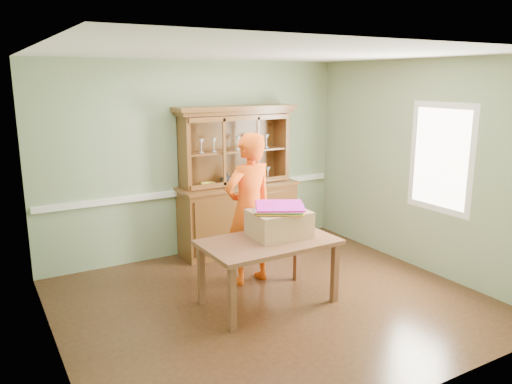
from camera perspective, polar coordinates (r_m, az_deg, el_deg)
floor at (r=5.74m, az=1.86°, el=-12.44°), size 4.50×4.50×0.00m
ceiling at (r=5.20m, az=2.09°, el=15.58°), size 4.50×4.50×0.00m
wall_back at (r=7.05m, az=-6.70°, el=3.78°), size 4.50×0.00×4.50m
wall_left at (r=4.56m, az=-22.78°, el=-2.17°), size 0.00×4.00×4.00m
wall_right at (r=6.75m, az=18.39°, el=2.81°), size 0.00×4.00×4.00m
wall_front at (r=3.82m, az=18.16°, el=-4.60°), size 4.50×0.00×4.50m
chair_rail at (r=7.11m, az=-6.52°, el=0.17°), size 4.41×0.05×0.08m
framed_map at (r=4.81m, az=-23.22°, el=0.99°), size 0.03×0.60×0.46m
window_panel at (r=6.52m, az=20.32°, el=3.66°), size 0.03×0.96×1.36m
china_hutch at (r=7.18m, az=-2.15°, el=-1.01°), size 1.77×0.58×2.08m
dining_table at (r=5.50m, az=1.43°, el=-6.38°), size 1.47×0.90×0.73m
cardboard_box at (r=5.57m, az=2.65°, el=-3.62°), size 0.65×0.53×0.29m
kite_stack at (r=5.56m, az=2.73°, el=-1.74°), size 0.72×0.72×0.06m
person at (r=5.98m, az=-0.82°, el=-1.98°), size 0.73×0.53×1.84m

